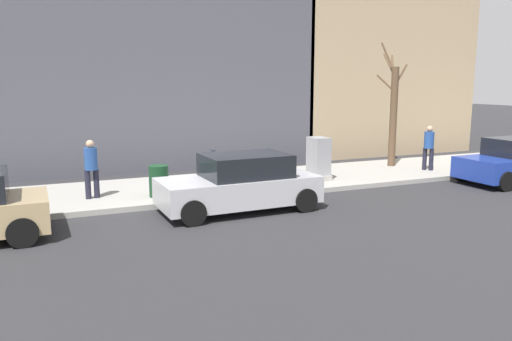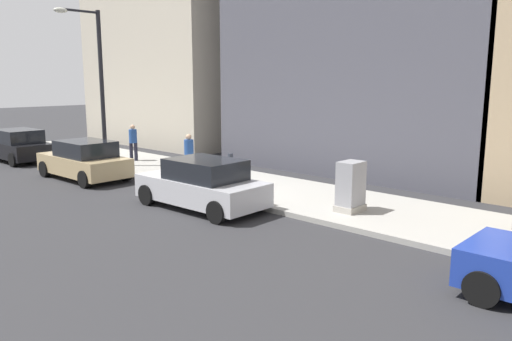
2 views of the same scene
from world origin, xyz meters
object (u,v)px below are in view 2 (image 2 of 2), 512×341
streetlamp (95,75)px  trash_bin (210,173)px  parking_meter (231,169)px  pedestrian_far_corner (133,140)px  parked_car_tan (84,161)px  parked_car_silver (202,185)px  pedestrian_midblock (189,153)px  utility_box (351,187)px  parked_car_black (18,146)px

streetlamp → trash_bin: bearing=-84.5°
parking_meter → pedestrian_far_corner: pedestrian_far_corner is taller
parked_car_tan → trash_bin: parked_car_tan is taller
parked_car_silver → pedestrian_far_corner: pedestrian_far_corner is taller
streetlamp → pedestrian_midblock: (1.12, -4.63, -2.93)m
trash_bin → pedestrian_far_corner: bearing=79.4°
utility_box → pedestrian_midblock: size_ratio=0.86×
parked_car_black → pedestrian_far_corner: size_ratio=2.55×
parked_car_tan → trash_bin: 5.43m
trash_bin → parked_car_black: bearing=100.3°
parked_car_black → pedestrian_midblock: pedestrian_midblock is taller
parking_meter → streetlamp: streetlamp is taller
parked_car_tan → utility_box: bearing=-77.6°
parked_car_black → pedestrian_far_corner: pedestrian_far_corner is taller
streetlamp → pedestrian_midblock: streetlamp is taller
parking_meter → pedestrian_far_corner: 8.39m
parked_car_silver → parking_meter: (1.45, 0.27, 0.24)m
parked_car_tan → streetlamp: (1.47, 1.40, 3.28)m
utility_box → streetlamp: size_ratio=0.22×
utility_box → pedestrian_midblock: (0.11, 7.28, 0.24)m
parked_car_silver → parked_car_black: size_ratio=1.00×
parked_car_tan → parking_meter: 6.71m
parked_car_silver → parked_car_tan: 6.78m
parked_car_tan → pedestrian_midblock: (2.59, -3.23, 0.35)m
parked_car_silver → pedestrian_midblock: bearing=54.1°
parked_car_silver → parking_meter: 1.50m
streetlamp → pedestrian_midblock: 5.59m
parked_car_black → trash_bin: size_ratio=4.71×
parked_car_black → parked_car_tan: bearing=-91.3°
utility_box → trash_bin: bearing=94.2°
trash_bin → pedestrian_midblock: (0.51, 1.78, 0.49)m
streetlamp → parking_meter: bearing=-88.8°
parked_car_black → pedestrian_midblock: size_ratio=2.55×
parked_car_silver → pedestrian_midblock: 4.30m
streetlamp → utility_box: bearing=-85.1°
pedestrian_midblock → pedestrian_far_corner: (0.76, 4.94, 0.00)m
streetlamp → trash_bin: 7.29m
streetlamp → parked_car_silver: bearing=-98.9°
parked_car_silver → parked_car_tan: same height
parked_car_tan → parking_meter: size_ratio=3.13×
streetlamp → trash_bin: streetlamp is taller
parked_car_black → pedestrian_midblock: (2.58, -9.63, 0.35)m
parking_meter → trash_bin: bearing=73.2°
parked_car_tan → trash_bin: size_ratio=4.70×
parked_car_black → utility_box: bearing=-82.9°
parked_car_tan → pedestrian_midblock: pedestrian_midblock is taller
streetlamp → trash_bin: size_ratio=7.22×
pedestrian_midblock → parked_car_silver: bearing=134.7°
parked_car_black → pedestrian_far_corner: 5.77m
pedestrian_far_corner → parking_meter: bearing=-39.2°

